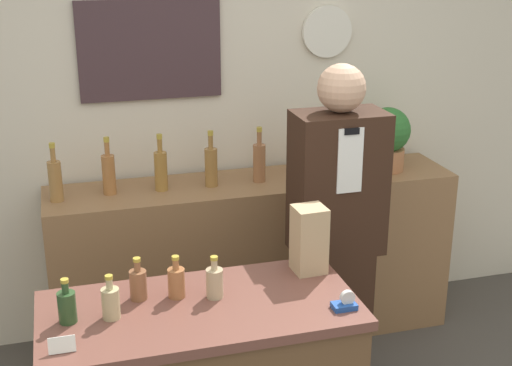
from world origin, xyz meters
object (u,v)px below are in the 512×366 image
Objects in this scene: shopkeeper at (335,239)px; paper_bag at (309,239)px; tape_dispenser at (345,303)px; potted_plant at (387,137)px.

shopkeeper reaches higher than paper_bag.
shopkeeper is at bearing 70.47° from tape_dispenser.
potted_plant is (0.55, 0.61, 0.30)m from shopkeeper.
tape_dispenser is (-0.26, -0.74, 0.09)m from shopkeeper.
tape_dispenser is (-0.81, -1.35, -0.21)m from potted_plant.
potted_plant is at bearing 48.04° from shopkeeper.
paper_bag reaches higher than tape_dispenser.
shopkeeper is 18.70× the size of tape_dispenser.
shopkeeper is 0.79m from tape_dispenser.
paper_bag is at bearing -125.30° from shopkeeper.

